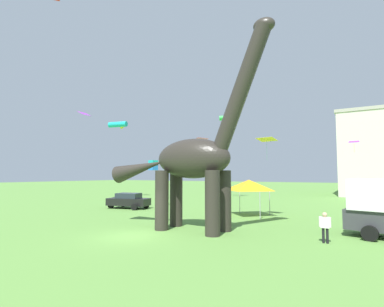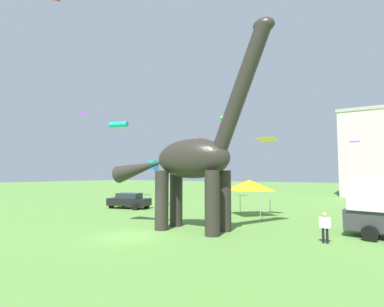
{
  "view_description": "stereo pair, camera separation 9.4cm",
  "coord_description": "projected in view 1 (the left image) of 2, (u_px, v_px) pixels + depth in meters",
  "views": [
    {
      "loc": [
        11.31,
        -12.73,
        3.46
      ],
      "look_at": [
        1.35,
        4.26,
        4.85
      ],
      "focal_mm": 27.44,
      "sensor_mm": 36.0,
      "label": 1
    },
    {
      "loc": [
        11.39,
        -12.68,
        3.46
      ],
      "look_at": [
        1.35,
        4.26,
        4.85
      ],
      "focal_mm": 27.44,
      "sensor_mm": 36.0,
      "label": 2
    }
  ],
  "objects": [
    {
      "name": "kite_mid_center",
      "position": [
        84.0,
        114.0,
        38.44
      ],
      "size": [
        1.17,
        1.63,
        0.54
      ],
      "color": "purple"
    },
    {
      "name": "kite_drifting",
      "position": [
        200.0,
        140.0,
        32.03
      ],
      "size": [
        1.65,
        1.92,
        2.05
      ],
      "color": "pink"
    },
    {
      "name": "festival_canopy_tent",
      "position": [
        249.0,
        185.0,
        24.54
      ],
      "size": [
        3.15,
        3.15,
        3.0
      ],
      "color": "#B2B2B7",
      "rests_on": "ground_plane"
    },
    {
      "name": "kite_near_low",
      "position": [
        354.0,
        142.0,
        19.75
      ],
      "size": [
        0.66,
        0.49,
        0.81
      ],
      "color": "purple"
    },
    {
      "name": "kite_mid_left",
      "position": [
        119.0,
        125.0,
        43.69
      ],
      "size": [
        2.99,
        2.75,
        0.85
      ],
      "color": "#19B2B7"
    },
    {
      "name": "person_strolling_adult",
      "position": [
        371.0,
        208.0,
        21.06
      ],
      "size": [
        0.65,
        0.29,
        1.73
      ],
      "rotation": [
        0.0,
        0.0,
        2.19
      ],
      "color": "#6B6056",
      "rests_on": "ground_plane"
    },
    {
      "name": "kite_high_left",
      "position": [
        153.0,
        165.0,
        31.26
      ],
      "size": [
        0.88,
        0.88,
        1.05
      ],
      "color": "#19B2B7"
    },
    {
      "name": "dinosaur_sculpture",
      "position": [
        192.0,
        159.0,
        18.39
      ],
      "size": [
        11.75,
        2.49,
        12.28
      ],
      "rotation": [
        0.0,
        0.0,
        -0.58
      ],
      "color": "#2D2823",
      "rests_on": "ground_plane"
    },
    {
      "name": "parked_sedan_left",
      "position": [
        129.0,
        200.0,
        29.75
      ],
      "size": [
        4.5,
        2.71,
        1.55
      ],
      "rotation": [
        0.0,
        0.0,
        0.24
      ],
      "color": "black",
      "rests_on": "ground_plane"
    },
    {
      "name": "ground_plane",
      "position": [
        133.0,
        236.0,
        16.42
      ],
      "size": [
        240.0,
        240.0,
        0.0
      ],
      "primitive_type": "plane",
      "color": "#5B8E3D"
    },
    {
      "name": "person_watching_child",
      "position": [
        325.0,
        224.0,
        14.77
      ],
      "size": [
        0.58,
        0.25,
        1.54
      ],
      "rotation": [
        0.0,
        0.0,
        5.02
      ],
      "color": "black",
      "rests_on": "ground_plane"
    },
    {
      "name": "kite_far_right",
      "position": [
        267.0,
        140.0,
        23.23
      ],
      "size": [
        1.61,
        1.34,
        1.75
      ],
      "color": "yellow"
    },
    {
      "name": "kite_high_right",
      "position": [
        228.0,
        118.0,
        41.69
      ],
      "size": [
        2.51,
        2.48,
        0.72
      ],
      "color": "green"
    }
  ]
}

